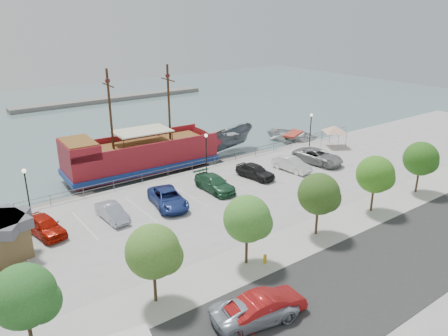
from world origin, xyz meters
TOP-DOWN VIEW (x-y plane):
  - ground at (0.00, 0.00)m, footprint 160.00×160.00m
  - street at (0.00, -16.00)m, footprint 100.00×8.00m
  - sidewalk at (0.00, -10.00)m, footprint 100.00×4.00m
  - seawall_railing at (0.00, 7.80)m, footprint 50.00×0.06m
  - far_shore at (10.00, 55.00)m, footprint 40.00×3.00m
  - pirate_ship at (-3.07, 12.74)m, footprint 19.89×6.44m
  - patrol_boat at (8.78, 13.62)m, footprint 7.61×3.63m
  - speedboat at (18.44, 11.81)m, footprint 7.61×8.66m
  - dock_west at (-14.69, 9.20)m, footprint 6.77×2.04m
  - dock_mid at (8.26, 9.20)m, footprint 7.41×2.32m
  - dock_east at (16.63, 9.20)m, footprint 6.91×2.74m
  - canopy_tent at (18.51, 4.70)m, footprint 4.51×4.51m
  - street_van at (-11.30, -14.85)m, footprint 5.54×3.38m
  - street_sedan at (-10.67, -15.04)m, footprint 4.90×2.10m
  - fire_hydrant at (-6.99, -10.80)m, footprint 0.25×0.25m
  - lamp_post_left at (-18.00, 6.50)m, footprint 0.36×0.36m
  - lamp_post_mid at (0.00, 6.50)m, footprint 0.36×0.36m
  - lamp_post_right at (16.00, 6.50)m, footprint 0.36×0.36m
  - tree_a at (-21.85, -10.07)m, footprint 3.30×3.20m
  - tree_b at (-14.85, -10.07)m, footprint 3.30×3.20m
  - tree_c at (-7.85, -10.07)m, footprint 3.30×3.20m
  - tree_d at (-0.85, -10.07)m, footprint 3.30×3.20m
  - tree_e at (6.15, -10.07)m, footprint 3.30×3.20m
  - tree_f at (13.15, -10.07)m, footprint 3.30×3.20m
  - parked_car_a at (-17.92, 2.46)m, footprint 2.63×4.77m
  - parked_car_b at (-12.70, 1.81)m, footprint 1.60×4.10m
  - parked_car_c at (-7.64, 1.38)m, footprint 3.46×5.78m
  - parked_car_d at (-2.24, 1.84)m, footprint 2.08×5.09m
  - parked_car_e at (3.12, 2.11)m, footprint 2.42×4.65m
  - parked_car_f at (7.69, 1.39)m, footprint 1.98×4.67m
  - parked_car_g at (11.85, 1.40)m, footprint 3.62×6.20m

SIDE VIEW (x-z plane):
  - ground at x=0.00m, z-range -1.00..-1.00m
  - dock_east at x=16.63m, z-range -1.00..-0.62m
  - dock_west at x=-14.69m, z-range -1.00..-0.62m
  - dock_mid at x=8.26m, z-range -1.00..-0.58m
  - far_shore at x=10.00m, z-range -1.00..-0.20m
  - speedboat at x=18.44m, z-range -1.00..0.49m
  - street at x=0.00m, z-range -0.01..0.03m
  - sidewalk at x=0.00m, z-range -0.01..0.04m
  - fire_hydrant at x=-6.99m, z-range 0.03..0.75m
  - patrol_boat at x=8.78m, z-range -1.00..1.84m
  - seawall_railing at x=0.00m, z-range 0.03..1.03m
  - parked_car_b at x=-12.70m, z-range 0.00..1.33m
  - street_van at x=-11.30m, z-range 0.00..1.43m
  - parked_car_d at x=-2.24m, z-range 0.00..1.48m
  - parked_car_f at x=7.69m, z-range 0.00..1.50m
  - parked_car_c at x=-7.64m, z-range 0.00..1.50m
  - parked_car_e at x=3.12m, z-range 0.00..1.51m
  - parked_car_a at x=-17.92m, z-range 0.00..1.54m
  - street_sedan at x=-10.67m, z-range 0.00..1.57m
  - parked_car_g at x=11.85m, z-range 0.00..1.62m
  - pirate_ship at x=-3.07m, z-range -5.14..7.31m
  - canopy_tent at x=18.51m, z-range 1.15..4.26m
  - lamp_post_left at x=-18.00m, z-range 0.80..5.08m
  - lamp_post_mid at x=0.00m, z-range 0.80..5.08m
  - lamp_post_right at x=16.00m, z-range 0.80..5.08m
  - tree_a at x=-21.85m, z-range 0.80..5.80m
  - tree_b at x=-14.85m, z-range 0.80..5.80m
  - tree_c at x=-7.85m, z-range 0.80..5.80m
  - tree_d at x=-0.85m, z-range 0.80..5.80m
  - tree_e at x=6.15m, z-range 0.80..5.80m
  - tree_f at x=13.15m, z-range 0.80..5.80m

